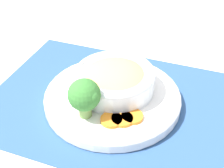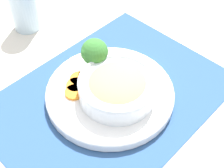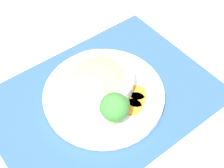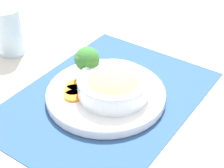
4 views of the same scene
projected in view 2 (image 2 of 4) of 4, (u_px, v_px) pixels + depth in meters
name	position (u px, v px, depth m)	size (l,w,h in m)	color
ground_plane	(110.00, 97.00, 0.67)	(4.00, 4.00, 0.00)	beige
placemat	(110.00, 97.00, 0.67)	(0.54, 0.42, 0.00)	#2D5184
plate	(110.00, 93.00, 0.66)	(0.27, 0.27, 0.02)	white
bowl	(118.00, 86.00, 0.63)	(0.16, 0.16, 0.05)	silver
broccoli_floret	(94.00, 52.00, 0.67)	(0.06, 0.06, 0.08)	#759E51
carrot_slice_near	(79.00, 79.00, 0.68)	(0.04, 0.04, 0.01)	orange
carrot_slice_middle	(76.00, 85.00, 0.67)	(0.04, 0.04, 0.01)	orange
carrot_slice_far	(74.00, 92.00, 0.65)	(0.04, 0.04, 0.01)	orange
water_glass	(24.00, 9.00, 0.79)	(0.07, 0.07, 0.13)	silver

